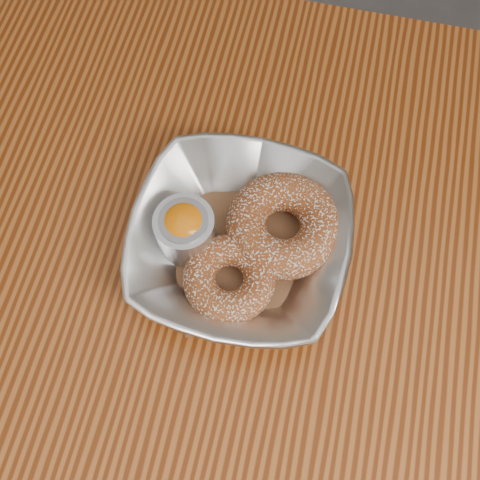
% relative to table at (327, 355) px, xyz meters
% --- Properties ---
extents(ground_plane, '(4.00, 4.00, 0.00)m').
position_rel_table_xyz_m(ground_plane, '(0.00, 0.00, -0.65)').
color(ground_plane, '#565659').
rests_on(ground_plane, ground).
extents(table, '(1.20, 0.80, 0.75)m').
position_rel_table_xyz_m(table, '(0.00, 0.00, 0.00)').
color(table, brown).
rests_on(table, ground_plane).
extents(serving_bowl, '(0.21, 0.21, 0.05)m').
position_rel_table_xyz_m(serving_bowl, '(-0.11, 0.06, 0.12)').
color(serving_bowl, silver).
rests_on(serving_bowl, table).
extents(parchment, '(0.20, 0.20, 0.00)m').
position_rel_table_xyz_m(parchment, '(-0.11, 0.06, 0.11)').
color(parchment, brown).
rests_on(parchment, table).
extents(donut_back, '(0.12, 0.12, 0.04)m').
position_rel_table_xyz_m(donut_back, '(-0.08, 0.09, 0.13)').
color(donut_back, brown).
rests_on(donut_back, parchment).
extents(donut_front, '(0.10, 0.10, 0.03)m').
position_rel_table_xyz_m(donut_front, '(-0.11, 0.02, 0.12)').
color(donut_front, brown).
rests_on(donut_front, parchment).
extents(ramekin, '(0.06, 0.06, 0.06)m').
position_rel_table_xyz_m(ramekin, '(-0.16, 0.06, 0.14)').
color(ramekin, silver).
rests_on(ramekin, table).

